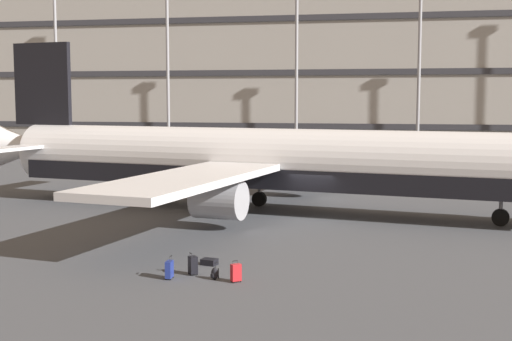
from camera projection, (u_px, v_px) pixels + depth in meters
The scene contains 12 objects.
ground_plane at pixel (311, 219), 38.65m from camera, with size 600.00×600.00×0.00m, color #424449.
terminal_structure at pixel (361, 74), 90.81m from camera, with size 120.62×15.88×19.68m.
airliner at pixel (265, 162), 41.11m from camera, with size 39.82×32.45×10.39m.
light_mast_far_left at pixel (56, 48), 83.00m from camera, with size 1.80×0.50×21.96m.
light_mast_left at pixel (167, 28), 80.02m from camera, with size 1.80×0.50×26.02m.
light_mast_center_left at pixel (297, 53), 77.37m from camera, with size 1.80×0.50×20.07m.
light_mast_center_right at pixel (419, 56), 74.79m from camera, with size 1.80×0.50×19.27m.
suitcase_upright at pixel (209, 262), 27.99m from camera, with size 0.71×0.59×0.25m.
suitcase_teal at pixel (169, 269), 25.78m from camera, with size 0.23×0.45×0.88m.
suitcase_purple at pixel (236, 272), 25.33m from camera, with size 0.42×0.41×0.79m.
suitcase_large at pixel (193, 265), 26.39m from camera, with size 0.45×0.47×0.86m.
backpack_navy at pixel (214, 274), 25.72m from camera, with size 0.38×0.38×0.50m.
Camera 1 is at (4.53, -38.02, 6.72)m, focal length 48.60 mm.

